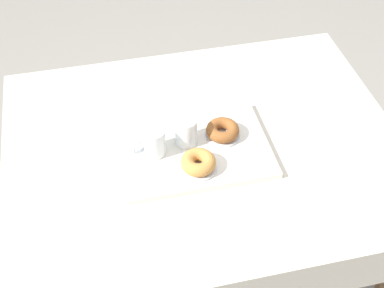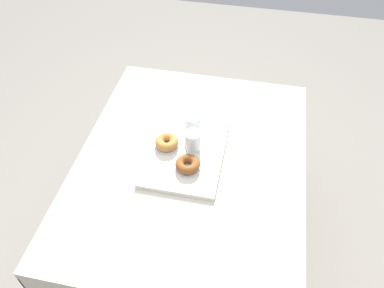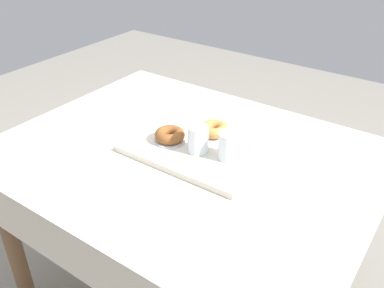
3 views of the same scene
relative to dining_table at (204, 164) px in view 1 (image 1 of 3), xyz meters
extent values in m
plane|color=gray|center=(0.00, 0.00, -0.66)|extent=(6.00, 6.00, 0.00)
cube|color=beige|center=(0.00, 0.00, 0.08)|extent=(1.27, 1.00, 0.04)
cube|color=beige|center=(0.00, -0.50, -0.01)|extent=(1.27, 0.01, 0.14)
cube|color=beige|center=(-0.63, 0.00, -0.01)|extent=(0.01, 1.00, 0.14)
cube|color=beige|center=(0.63, 0.00, -0.01)|extent=(0.01, 1.00, 0.14)
cylinder|color=brown|center=(-0.54, -0.41, -0.30)|extent=(0.06, 0.06, 0.72)
cylinder|color=brown|center=(0.54, -0.41, -0.30)|extent=(0.06, 0.06, 0.72)
cube|color=silver|center=(0.04, 0.03, 0.11)|extent=(0.47, 0.33, 0.02)
cylinder|color=white|center=(0.16, 0.02, 0.16)|extent=(0.07, 0.07, 0.09)
cylinder|color=#84380F|center=(0.16, 0.02, 0.15)|extent=(0.06, 0.06, 0.07)
torus|color=white|center=(0.21, 0.04, 0.17)|extent=(0.05, 0.03, 0.05)
cylinder|color=white|center=(0.06, 0.00, 0.16)|extent=(0.07, 0.07, 0.09)
cylinder|color=silver|center=(0.06, 0.00, 0.15)|extent=(0.06, 0.06, 0.06)
cylinder|color=silver|center=(-0.06, 0.00, 0.12)|extent=(0.11, 0.11, 0.01)
torus|color=brown|center=(-0.06, 0.00, 0.14)|extent=(0.11, 0.11, 0.04)
cylinder|color=silver|center=(0.05, 0.12, 0.12)|extent=(0.11, 0.11, 0.01)
torus|color=#BC7F3D|center=(0.05, 0.12, 0.14)|extent=(0.11, 0.11, 0.04)
camera|label=1|loc=(0.30, 1.14, 1.29)|focal=49.21mm
camera|label=2|loc=(-1.08, -0.23, 1.37)|focal=35.62mm
camera|label=3|loc=(0.72, -0.98, 0.86)|focal=38.93mm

